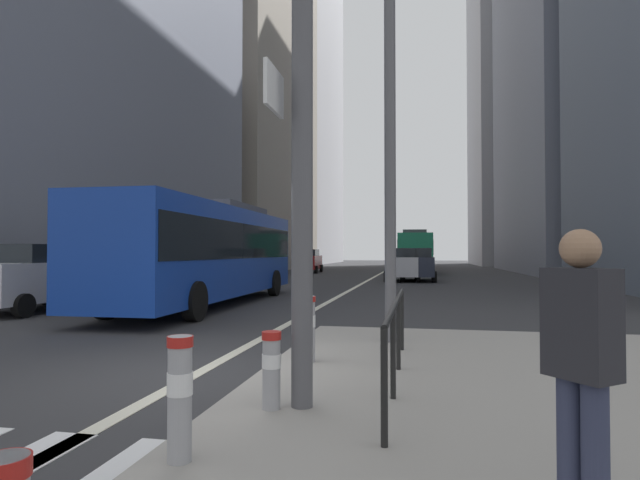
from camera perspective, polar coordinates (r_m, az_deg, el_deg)
ground_plane at (r=27.01m, az=4.41°, el=-4.98°), size 160.00×160.00×0.00m
lane_centre_line at (r=36.95m, az=6.19°, el=-3.99°), size 0.20×80.00×0.01m
office_tower_left_mid at (r=57.30m, az=-9.82°, el=19.58°), size 13.45×23.68×44.32m
office_tower_left_far at (r=83.01m, az=-2.81°, el=14.29°), size 11.54×25.32×48.16m
office_tower_right_mid at (r=52.28m, az=27.36°, el=20.21°), size 12.06×23.41×41.57m
office_tower_right_far at (r=76.61m, az=21.80°, el=16.11°), size 13.54×18.21×49.13m
city_bus_blue_oncoming at (r=17.11m, az=-12.22°, el=-0.91°), size 2.87×11.87×3.40m
sedan_white_oncoming at (r=17.21m, az=-28.75°, el=-3.60°), size 2.16×4.36×1.94m
city_bus_red_receding at (r=42.47m, az=10.34°, el=-1.16°), size 2.93×10.87×3.40m
city_bus_red_distant at (r=60.38m, az=10.21°, el=-1.20°), size 2.85×11.42×3.40m
car_oncoming_mid at (r=43.10m, az=-1.32°, el=-2.30°), size 2.22×4.47×1.94m
car_receding_near at (r=30.89m, az=9.01°, el=-2.67°), size 2.19×4.14×1.94m
car_receding_far at (r=31.18m, az=10.80°, el=-2.65°), size 2.06×4.51×1.94m
traffic_signal_gantry at (r=6.47m, az=-20.49°, el=20.35°), size 5.96×0.65×6.00m
street_lamp_post at (r=9.81m, az=7.72°, el=19.99°), size 5.50×0.32×8.00m
bollard_left at (r=4.17m, az=-15.23°, el=-15.88°), size 0.20×0.20×0.94m
bollard_right at (r=5.34m, az=-5.39°, el=-13.64°), size 0.20×0.20×0.77m
bollard_back at (r=7.48m, az=-1.25°, el=-9.40°), size 0.20×0.20×0.94m
pedestrian_railing at (r=6.36m, az=8.39°, el=-8.96°), size 0.06×4.23×0.98m
pedestrian_waiting at (r=3.44m, az=26.92°, el=-11.62°), size 0.42×0.45×1.70m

